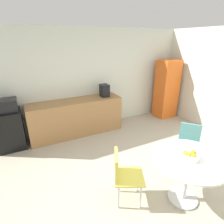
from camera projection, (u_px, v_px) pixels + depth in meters
ground_plane at (150, 202)px, 2.75m from camera, size 6.00×6.00×0.00m
wall_back at (82, 81)px, 4.75m from camera, size 6.00×0.10×2.60m
counter_block at (77, 117)px, 4.64m from camera, size 2.32×0.60×0.90m
mini_fridge at (10, 130)px, 4.01m from camera, size 0.54×0.54×0.88m
microwave at (5, 106)px, 3.80m from camera, size 0.48×0.38×0.26m
locker_cabinet at (167, 89)px, 5.61m from camera, size 0.60×0.50×1.75m
round_table at (188, 167)px, 2.59m from camera, size 1.04×1.04×0.76m
chair_teal at (189, 141)px, 3.42m from camera, size 0.59×0.59×0.83m
chair_yellow at (122, 172)px, 2.61m from camera, size 0.56×0.56×0.83m
fruit_bowl at (189, 156)px, 2.50m from camera, size 0.28×0.28×0.13m
mug_white at (107, 95)px, 4.79m from camera, size 0.13×0.08×0.09m
coffee_maker at (105, 90)px, 4.75m from camera, size 0.20×0.24×0.32m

